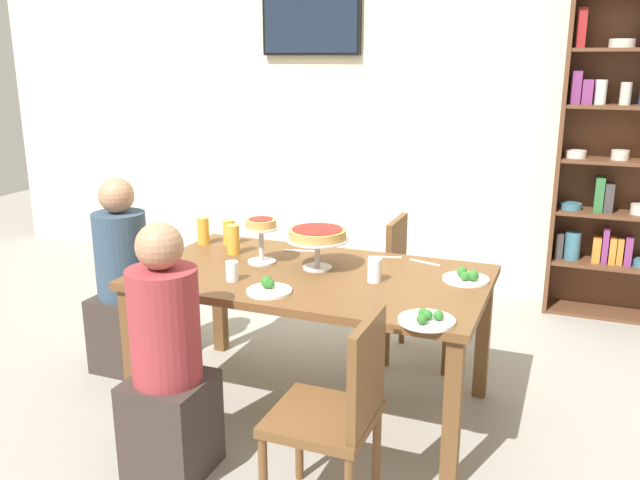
% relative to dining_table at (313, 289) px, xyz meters
% --- Properties ---
extents(ground_plane, '(12.00, 12.00, 0.00)m').
position_rel_dining_table_xyz_m(ground_plane, '(0.00, 0.00, -0.66)').
color(ground_plane, gray).
extents(rear_partition, '(8.00, 0.12, 2.80)m').
position_rel_dining_table_xyz_m(rear_partition, '(0.00, 2.20, 0.74)').
color(rear_partition, beige).
rests_on(rear_partition, ground_plane).
extents(dining_table, '(1.74, 0.99, 0.74)m').
position_rel_dining_table_xyz_m(dining_table, '(0.00, 0.00, 0.00)').
color(dining_table, brown).
rests_on(dining_table, ground_plane).
extents(television, '(0.82, 0.05, 0.46)m').
position_rel_dining_table_xyz_m(television, '(-0.87, 2.11, 1.39)').
color(television, black).
extents(diner_near_left, '(0.34, 0.34, 1.15)m').
position_rel_dining_table_xyz_m(diner_near_left, '(-0.36, -0.77, -0.17)').
color(diner_near_left, '#382D28').
rests_on(diner_near_left, ground_plane).
extents(diner_head_west, '(0.34, 0.34, 1.15)m').
position_rel_dining_table_xyz_m(diner_head_west, '(-1.20, 0.02, -0.17)').
color(diner_head_west, '#382D28').
rests_on(diner_head_west, ground_plane).
extents(chair_near_right, '(0.40, 0.40, 0.87)m').
position_rel_dining_table_xyz_m(chair_near_right, '(0.43, -0.79, -0.17)').
color(chair_near_right, brown).
rests_on(chair_near_right, ground_plane).
extents(chair_far_right, '(0.40, 0.40, 0.87)m').
position_rel_dining_table_xyz_m(chair_far_right, '(0.34, 0.78, -0.17)').
color(chair_far_right, brown).
rests_on(chair_far_right, ground_plane).
extents(deep_dish_pizza_stand, '(0.33, 0.33, 0.21)m').
position_rel_dining_table_xyz_m(deep_dish_pizza_stand, '(-0.01, 0.08, 0.25)').
color(deep_dish_pizza_stand, silver).
rests_on(deep_dish_pizza_stand, dining_table).
extents(personal_pizza_stand, '(0.19, 0.19, 0.24)m').
position_rel_dining_table_xyz_m(personal_pizza_stand, '(-0.32, 0.07, 0.26)').
color(personal_pizza_stand, silver).
rests_on(personal_pizza_stand, dining_table).
extents(salad_plate_near_diner, '(0.24, 0.24, 0.06)m').
position_rel_dining_table_xyz_m(salad_plate_near_diner, '(0.68, -0.42, 0.10)').
color(salad_plate_near_diner, white).
rests_on(salad_plate_near_diner, dining_table).
extents(salad_plate_far_diner, '(0.21, 0.21, 0.07)m').
position_rel_dining_table_xyz_m(salad_plate_far_diner, '(-0.09, -0.33, 0.10)').
color(salad_plate_far_diner, white).
rests_on(salad_plate_far_diner, dining_table).
extents(salad_plate_spare, '(0.23, 0.23, 0.07)m').
position_rel_dining_table_xyz_m(salad_plate_spare, '(0.74, 0.17, 0.10)').
color(salad_plate_spare, white).
rests_on(salad_plate_spare, dining_table).
extents(beer_glass_amber_tall, '(0.07, 0.07, 0.15)m').
position_rel_dining_table_xyz_m(beer_glass_amber_tall, '(-0.66, 0.32, 0.15)').
color(beer_glass_amber_tall, gold).
rests_on(beer_glass_amber_tall, dining_table).
extents(beer_glass_amber_short, '(0.07, 0.07, 0.16)m').
position_rel_dining_table_xyz_m(beer_glass_amber_short, '(-0.80, 0.28, 0.16)').
color(beer_glass_amber_short, gold).
rests_on(beer_glass_amber_short, dining_table).
extents(beer_glass_amber_spare, '(0.07, 0.07, 0.16)m').
position_rel_dining_table_xyz_m(beer_glass_amber_spare, '(-0.54, 0.16, 0.16)').
color(beer_glass_amber_spare, gold).
rests_on(beer_glass_amber_spare, dining_table).
extents(water_glass_clear_near, '(0.06, 0.06, 0.10)m').
position_rel_dining_table_xyz_m(water_glass_clear_near, '(-0.32, -0.25, 0.13)').
color(water_glass_clear_near, white).
rests_on(water_glass_clear_near, dining_table).
extents(water_glass_clear_far, '(0.07, 0.07, 0.12)m').
position_rel_dining_table_xyz_m(water_glass_clear_far, '(0.33, -0.01, 0.14)').
color(water_glass_clear_far, white).
rests_on(water_glass_clear_far, dining_table).
extents(cutlery_fork_near, '(0.18, 0.06, 0.00)m').
position_rel_dining_table_xyz_m(cutlery_fork_near, '(-0.22, 0.34, 0.08)').
color(cutlery_fork_near, silver).
rests_on(cutlery_fork_near, dining_table).
extents(cutlery_knife_near, '(0.18, 0.07, 0.00)m').
position_rel_dining_table_xyz_m(cutlery_knife_near, '(0.26, 0.40, 0.08)').
color(cutlery_knife_near, silver).
rests_on(cutlery_knife_near, dining_table).
extents(cutlery_fork_far, '(0.18, 0.07, 0.00)m').
position_rel_dining_table_xyz_m(cutlery_fork_far, '(0.49, 0.39, 0.08)').
color(cutlery_fork_far, silver).
rests_on(cutlery_fork_far, dining_table).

